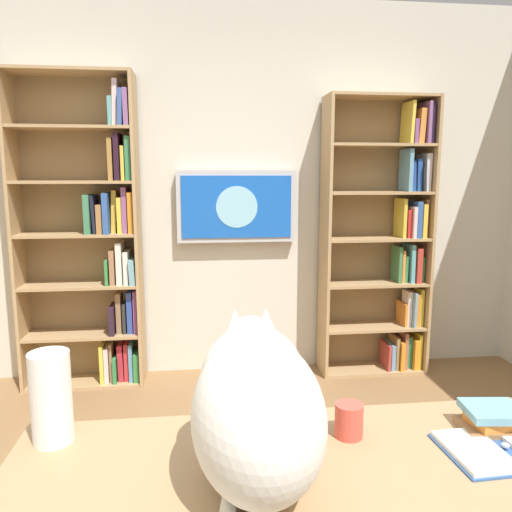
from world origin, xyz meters
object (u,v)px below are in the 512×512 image
bookshelf_left (388,241)px  desk (329,507)px  desk_book_stack (495,419)px  coffee_mug (349,420)px  wall_mounted_tv (236,207)px  cat (256,403)px  bookshelf_right (95,239)px  open_binder (505,449)px  paper_towel_roll (51,398)px

bookshelf_left → desk: bookshelf_left is taller
desk_book_stack → coffee_mug: bearing=-2.7°
wall_mounted_tv → cat: size_ratio=1.44×
bookshelf_right → cat: bookshelf_right is taller
desk → cat: bearing=5.6°
bookshelf_left → desk: size_ratio=1.22×
cat → open_binder: size_ratio=1.75×
wall_mounted_tv → desk: bearing=91.0°
cat → open_binder: 0.70m
desk → bookshelf_left: bearing=-114.3°
bookshelf_left → open_binder: bearing=76.1°
open_binder → desk: bearing=2.9°
paper_towel_roll → desk_book_stack: (-1.25, 0.09, -0.09)m
cat → coffee_mug: bearing=-149.2°
bookshelf_right → open_binder: (-1.52, 2.35, -0.29)m
desk → cat: 0.36m
cat → coffee_mug: size_ratio=6.19×
coffee_mug → bookshelf_left: bearing=-113.7°
bookshelf_right → desk: size_ratio=1.29×
desk → open_binder: 0.50m
coffee_mug → desk_book_stack: (-0.43, 0.02, -0.01)m
paper_towel_roll → coffee_mug: (-0.82, 0.07, -0.08)m
wall_mounted_tv → desk_book_stack: (-0.57, 2.33, -0.47)m
bookshelf_left → desk: (1.07, 2.38, -0.36)m
open_binder → desk_book_stack: desk_book_stack is taller
coffee_mug → desk_book_stack: size_ratio=0.49×
desk → coffee_mug: bearing=-122.2°
paper_towel_roll → desk_book_stack: bearing=175.9°
cat → bookshelf_left: bearing=-117.7°
bookshelf_left → paper_towel_roll: bookshelf_left is taller
coffee_mug → desk_book_stack: coffee_mug is taller
cat → paper_towel_roll: size_ratio=2.31×
bookshelf_left → wall_mounted_tv: size_ratio=2.36×
cat → paper_towel_roll: bearing=-23.9°
wall_mounted_tv → paper_towel_roll: wall_mounted_tv is taller
cat → open_binder: cat is taller
bookshelf_right → cat: bearing=109.4°
bookshelf_left → paper_towel_roll: (1.80, 2.16, -0.12)m
wall_mounted_tv → coffee_mug: wall_mounted_tv is taller
cat → desk_book_stack: bearing=-168.2°
bookshelf_left → cat: size_ratio=3.41×
desk → coffee_mug: (-0.10, -0.15, 0.15)m
bookshelf_left → bookshelf_right: size_ratio=0.94×
bookshelf_left → open_binder: (0.58, 2.35, -0.24)m
bookshelf_right → desk_book_stack: bearing=124.7°
cat → desk_book_stack: cat is taller
cat → open_binder: bearing=-176.3°
paper_towel_roll → bookshelf_right: bearing=-81.9°
wall_mounted_tv → paper_towel_roll: bearing=73.1°
desk → coffee_mug: size_ratio=17.27×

